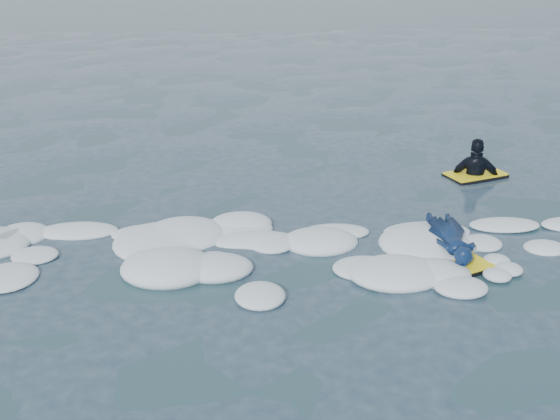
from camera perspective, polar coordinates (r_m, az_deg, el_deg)
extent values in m
plane|color=#173139|center=(8.40, -2.67, -6.47)|extent=(120.00, 120.00, 0.00)
cube|color=black|center=(9.33, 14.10, -3.82)|extent=(0.86, 1.07, 0.05)
cube|color=yellow|center=(9.32, 14.12, -3.65)|extent=(0.84, 1.04, 0.02)
imported|color=navy|center=(9.47, 13.78, -2.24)|extent=(0.55, 1.42, 0.34)
cube|color=black|center=(12.41, 15.58, 2.71)|extent=(1.15, 0.88, 0.05)
cube|color=yellow|center=(12.39, 15.60, 2.86)|extent=(1.13, 0.86, 0.02)
imported|color=black|center=(12.45, 15.53, 2.19)|extent=(0.96, 0.58, 1.53)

